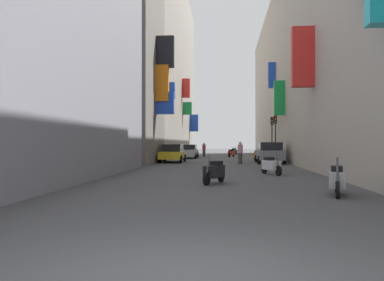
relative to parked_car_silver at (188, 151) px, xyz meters
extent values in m
plane|color=#424244|center=(3.51, -5.90, -0.74)|extent=(140.00, 140.00, 0.00)
cube|color=slate|center=(-4.49, -10.32, 9.07)|extent=(6.00, 8.00, 19.61)
cube|color=orange|center=(-1.00, -10.44, 5.37)|extent=(0.98, 0.52, 2.78)
cube|color=black|center=(-0.79, -10.35, 7.80)|extent=(1.39, 0.38, 2.44)
cube|color=blue|center=(-0.80, -10.38, 3.88)|extent=(1.38, 0.43, 1.71)
cube|color=gray|center=(-4.49, 8.89, 10.10)|extent=(6.00, 30.42, 21.67)
cube|color=green|center=(-0.94, 8.17, 5.08)|extent=(1.10, 0.40, 1.54)
cube|color=blue|center=(-1.14, -4.64, 5.59)|extent=(0.69, 0.51, 1.46)
cube|color=red|center=(-1.02, 7.45, 7.50)|extent=(0.93, 0.45, 2.31)
cube|color=blue|center=(-0.88, 17.39, 3.76)|extent=(1.22, 0.53, 2.46)
cube|color=red|center=(7.93, -18.94, 5.36)|extent=(1.16, 0.58, 3.17)
cube|color=#B2A899|center=(11.51, 6.26, 7.56)|extent=(6.00, 35.69, 16.60)
cube|color=green|center=(8.09, -8.28, 4.40)|extent=(0.84, 0.40, 2.78)
cube|color=blue|center=(8.17, -2.28, 7.25)|extent=(0.69, 0.64, 2.40)
cube|color=#B7B7BC|center=(0.00, -0.06, -0.15)|extent=(1.68, 4.40, 0.58)
cube|color=black|center=(0.00, 0.16, 0.40)|extent=(1.48, 2.47, 0.51)
cylinder|color=black|center=(0.84, -1.52, -0.44)|extent=(0.18, 0.60, 0.60)
cylinder|color=black|center=(-0.84, -1.52, -0.44)|extent=(0.18, 0.60, 0.60)
cylinder|color=black|center=(0.84, 1.39, -0.44)|extent=(0.18, 0.60, 0.60)
cylinder|color=black|center=(-0.84, 1.39, -0.44)|extent=(0.18, 0.60, 0.60)
cube|color=gold|center=(-0.43, -8.78, -0.15)|extent=(1.67, 4.25, 0.57)
cube|color=black|center=(-0.43, -8.56, 0.42)|extent=(1.47, 2.38, 0.58)
cylinder|color=black|center=(0.40, -10.18, -0.44)|extent=(0.18, 0.60, 0.60)
cylinder|color=black|center=(-1.27, -10.18, -0.44)|extent=(0.18, 0.60, 0.60)
cylinder|color=black|center=(0.40, -7.37, -0.44)|extent=(0.18, 0.60, 0.60)
cylinder|color=black|center=(-1.27, -7.37, -0.44)|extent=(0.18, 0.60, 0.60)
cube|color=slate|center=(7.17, -9.72, -0.09)|extent=(1.83, 4.30, 0.70)
cube|color=black|center=(7.17, -9.94, 0.56)|extent=(1.61, 2.41, 0.60)
cylinder|color=black|center=(6.26, -8.30, -0.44)|extent=(0.18, 0.60, 0.60)
cylinder|color=black|center=(8.09, -8.30, -0.44)|extent=(0.18, 0.60, 0.60)
cylinder|color=black|center=(6.26, -11.14, -0.44)|extent=(0.18, 0.60, 0.60)
cylinder|color=black|center=(8.09, -11.14, -0.44)|extent=(0.18, 0.60, 0.60)
cube|color=black|center=(3.45, -25.43, -0.27)|extent=(0.81, 1.18, 0.45)
cube|color=black|center=(3.52, -25.24, 0.03)|extent=(0.50, 0.64, 0.16)
cylinder|color=#4C4C51|center=(3.25, -25.94, 0.05)|extent=(0.16, 0.28, 0.68)
cylinder|color=black|center=(3.20, -26.07, -0.50)|extent=(0.27, 0.48, 0.48)
cylinder|color=black|center=(3.70, -24.79, -0.50)|extent=(0.27, 0.48, 0.48)
cube|color=red|center=(4.42, 3.10, -0.27)|extent=(0.80, 1.23, 0.45)
cube|color=black|center=(4.35, 2.89, 0.03)|extent=(0.49, 0.63, 0.16)
cylinder|color=#4C4C51|center=(4.61, 3.64, 0.05)|extent=(0.15, 0.28, 0.68)
cylinder|color=black|center=(4.66, 3.78, -0.50)|extent=(0.25, 0.49, 0.48)
cylinder|color=black|center=(4.18, 2.42, -0.50)|extent=(0.25, 0.49, 0.48)
cube|color=orange|center=(6.68, -5.02, -0.27)|extent=(0.76, 1.16, 0.45)
cube|color=black|center=(6.61, -4.83, 0.03)|extent=(0.48, 0.63, 0.16)
cylinder|color=#4C4C51|center=(6.85, -5.53, 0.05)|extent=(0.15, 0.28, 0.68)
cylinder|color=black|center=(6.89, -5.65, -0.50)|extent=(0.25, 0.49, 0.48)
cylinder|color=black|center=(6.46, -4.39, -0.50)|extent=(0.25, 0.49, 0.48)
cube|color=#ADADB2|center=(7.13, -28.41, -0.27)|extent=(0.69, 1.18, 0.45)
cube|color=black|center=(7.18, -28.20, 0.03)|extent=(0.44, 0.62, 0.16)
cylinder|color=#4C4C51|center=(7.00, -28.95, 0.05)|extent=(0.12, 0.28, 0.68)
cylinder|color=black|center=(6.96, -29.08, -0.50)|extent=(0.21, 0.49, 0.48)
cylinder|color=black|center=(7.30, -27.73, -0.50)|extent=(0.21, 0.49, 0.48)
cube|color=#287F3D|center=(4.91, 12.75, -0.27)|extent=(0.84, 1.20, 0.45)
cube|color=black|center=(4.83, 12.56, 0.03)|extent=(0.51, 0.64, 0.16)
cylinder|color=#4C4C51|center=(5.12, 13.26, 0.05)|extent=(0.16, 0.28, 0.68)
cylinder|color=black|center=(5.18, 13.39, -0.50)|extent=(0.28, 0.48, 0.48)
cylinder|color=black|center=(4.64, 12.11, -0.50)|extent=(0.28, 0.48, 0.48)
cube|color=silver|center=(6.06, -20.90, -0.27)|extent=(0.83, 1.28, 0.45)
cube|color=black|center=(5.98, -20.69, 0.03)|extent=(0.50, 0.64, 0.16)
cylinder|color=#4C4C51|center=(6.27, -21.46, 0.05)|extent=(0.15, 0.28, 0.68)
cylinder|color=black|center=(6.32, -21.60, -0.50)|extent=(0.26, 0.48, 0.48)
cylinder|color=black|center=(5.79, -20.20, -0.50)|extent=(0.26, 0.48, 0.48)
cylinder|color=#333333|center=(1.37, 3.85, -0.35)|extent=(0.36, 0.36, 0.78)
cylinder|color=maroon|center=(1.37, 3.85, 0.35)|extent=(0.43, 0.43, 0.62)
sphere|color=tan|center=(1.37, 3.85, 0.77)|extent=(0.21, 0.21, 0.21)
cylinder|color=#3D3D3D|center=(4.91, -10.75, -0.34)|extent=(0.42, 0.42, 0.80)
cylinder|color=pink|center=(4.91, -10.75, 0.37)|extent=(0.50, 0.50, 0.63)
sphere|color=tan|center=(4.91, -10.75, 0.80)|extent=(0.22, 0.22, 0.22)
cylinder|color=#2D2D2D|center=(8.06, -3.40, 0.87)|extent=(0.12, 0.12, 3.22)
cube|color=black|center=(8.06, -3.40, 2.85)|extent=(0.26, 0.26, 0.75)
sphere|color=red|center=(8.06, -3.54, 3.10)|extent=(0.14, 0.14, 0.14)
sphere|color=orange|center=(8.06, -3.54, 2.85)|extent=(0.14, 0.14, 0.14)
sphere|color=green|center=(8.06, -3.54, 2.60)|extent=(0.14, 0.14, 0.14)
cylinder|color=#2D2D2D|center=(8.14, -5.32, 0.89)|extent=(0.12, 0.12, 3.25)
cube|color=black|center=(8.14, -5.32, 2.89)|extent=(0.26, 0.26, 0.75)
sphere|color=red|center=(8.14, -5.46, 3.14)|extent=(0.14, 0.14, 0.14)
sphere|color=orange|center=(8.14, -5.46, 2.89)|extent=(0.14, 0.14, 0.14)
sphere|color=green|center=(8.14, -5.46, 2.64)|extent=(0.14, 0.14, 0.14)
camera|label=1|loc=(3.92, -40.29, 0.79)|focal=36.99mm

